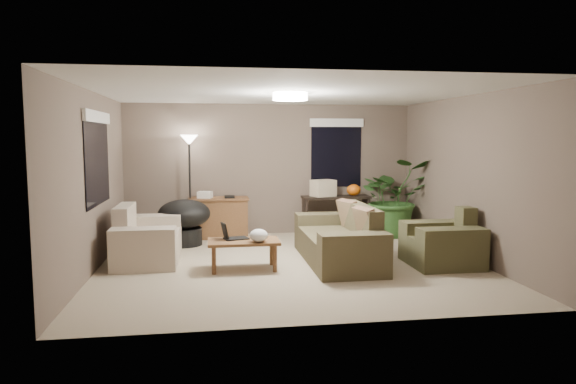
{
  "coord_description": "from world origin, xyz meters",
  "views": [
    {
      "loc": [
        -1.13,
        -7.34,
        1.85
      ],
      "look_at": [
        0.0,
        0.2,
        1.05
      ],
      "focal_mm": 32.0,
      "sensor_mm": 36.0,
      "label": 1
    }
  ],
  "objects": [
    {
      "name": "window_left",
      "position": [
        -2.73,
        0.3,
        1.78
      ],
      "size": [
        0.05,
        1.56,
        1.33
      ],
      "color": "black",
      "rests_on": "room_shell"
    },
    {
      "name": "houseplant",
      "position": [
        2.28,
        1.88,
        0.58
      ],
      "size": [
        1.33,
        1.48,
        1.15
      ],
      "primitive_type": "imported",
      "color": "#2D5923",
      "rests_on": "ground"
    },
    {
      "name": "cardboard_box",
      "position": [
        0.97,
        2.16,
        0.91
      ],
      "size": [
        0.5,
        0.44,
        0.31
      ],
      "primitive_type": "cube",
      "rotation": [
        0.0,
        0.0,
        0.37
      ],
      "color": "beige",
      "rests_on": "console_table"
    },
    {
      "name": "floor_lamp",
      "position": [
        -1.52,
        2.17,
        1.6
      ],
      "size": [
        0.32,
        0.32,
        1.91
      ],
      "color": "black",
      "rests_on": "ground"
    },
    {
      "name": "room_shell",
      "position": [
        0.0,
        0.0,
        1.25
      ],
      "size": [
        5.5,
        5.5,
        5.5
      ],
      "color": "tan",
      "rests_on": "ground"
    },
    {
      "name": "loveseat",
      "position": [
        -2.13,
        0.57,
        0.3
      ],
      "size": [
        0.9,
        1.6,
        0.85
      ],
      "color": "beige",
      "rests_on": "ground"
    },
    {
      "name": "main_sofa",
      "position": [
        0.77,
        0.06,
        0.29
      ],
      "size": [
        0.95,
        2.2,
        0.85
      ],
      "color": "#49422C",
      "rests_on": "ground"
    },
    {
      "name": "desk_papers",
      "position": [
        -1.16,
        2.2,
        0.8
      ],
      "size": [
        0.69,
        0.29,
        0.12
      ],
      "color": "silver",
      "rests_on": "desk"
    },
    {
      "name": "pumpkin",
      "position": [
        1.57,
        2.16,
        0.86
      ],
      "size": [
        0.33,
        0.33,
        0.22
      ],
      "primitive_type": "ellipsoid",
      "rotation": [
        0.0,
        0.0,
        0.26
      ],
      "color": "orange",
      "rests_on": "console_table"
    },
    {
      "name": "papasan_chair",
      "position": [
        -1.61,
        1.61,
        0.47
      ],
      "size": [
        1.08,
        1.08,
        0.8
      ],
      "color": "black",
      "rests_on": "ground"
    },
    {
      "name": "desk",
      "position": [
        -1.0,
        2.21,
        0.38
      ],
      "size": [
        1.1,
        0.5,
        0.75
      ],
      "color": "brown",
      "rests_on": "ground"
    },
    {
      "name": "armchair",
      "position": [
        2.2,
        -0.38,
        0.3
      ],
      "size": [
        0.95,
        1.0,
        0.85
      ],
      "color": "brown",
      "rests_on": "ground"
    },
    {
      "name": "laptop",
      "position": [
        -0.86,
        -0.11,
        0.48
      ],
      "size": [
        0.41,
        0.31,
        0.24
      ],
      "color": "black",
      "rests_on": "coffee_table"
    },
    {
      "name": "plastic_bag",
      "position": [
        -0.49,
        -0.36,
        0.51
      ],
      "size": [
        0.26,
        0.23,
        0.18
      ],
      "primitive_type": "ellipsoid",
      "rotation": [
        0.0,
        0.0,
        0.01
      ],
      "color": "white",
      "rests_on": "coffee_table"
    },
    {
      "name": "cat_scratching_post",
      "position": [
        2.25,
        -0.16,
        0.21
      ],
      "size": [
        0.32,
        0.32,
        0.5
      ],
      "color": "tan",
      "rests_on": "ground"
    },
    {
      "name": "coffee_table",
      "position": [
        -0.69,
        -0.21,
        0.36
      ],
      "size": [
        1.0,
        0.55,
        0.42
      ],
      "color": "brown",
      "rests_on": "ground"
    },
    {
      "name": "console_table",
      "position": [
        1.22,
        2.16,
        0.44
      ],
      "size": [
        1.3,
        0.4,
        0.75
      ],
      "color": "black",
      "rests_on": "ground"
    },
    {
      "name": "window_back",
      "position": [
        1.3,
        2.48,
        1.79
      ],
      "size": [
        1.06,
        0.05,
        1.33
      ],
      "color": "black",
      "rests_on": "room_shell"
    },
    {
      "name": "throw_pillows",
      "position": [
        1.03,
        0.06,
        0.65
      ],
      "size": [
        0.35,
        1.39,
        0.47
      ],
      "color": "#8C7251",
      "rests_on": "main_sofa"
    },
    {
      "name": "ceiling_fixture",
      "position": [
        0.0,
        0.0,
        2.44
      ],
      "size": [
        0.5,
        0.5,
        0.1
      ],
      "primitive_type": "cylinder",
      "color": "white",
      "rests_on": "room_shell"
    }
  ]
}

